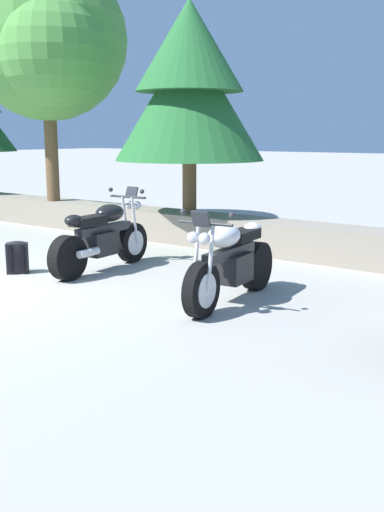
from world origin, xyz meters
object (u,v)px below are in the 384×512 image
(leafy_tree_mid_left, at_px, (48,42))
(rider_backpack, at_px, (17,257))
(motorcycle_black_near_left, at_px, (103,238))
(motorcycle_white_centre, at_px, (230,263))
(pine_tree_mid_right, at_px, (189,84))

(leafy_tree_mid_left, bearing_deg, rider_backpack, -47.08)
(motorcycle_black_near_left, height_order, leafy_tree_mid_left, leafy_tree_mid_left)
(motorcycle_white_centre, distance_m, rider_backpack, 3.37)
(leafy_tree_mid_left, distance_m, pine_tree_mid_right, 3.63)
(motorcycle_black_near_left, xyz_separation_m, pine_tree_mid_right, (-0.44, 2.64, 2.35))
(motorcycle_black_near_left, height_order, pine_tree_mid_right, pine_tree_mid_right)
(motorcycle_black_near_left, bearing_deg, motorcycle_white_centre, -8.08)
(motorcycle_black_near_left, relative_size, leafy_tree_mid_left, 0.41)
(motorcycle_white_centre, xyz_separation_m, rider_backpack, (-3.32, -0.54, -0.24))
(motorcycle_white_centre, relative_size, rider_backpack, 4.39)
(motorcycle_black_near_left, relative_size, rider_backpack, 4.40)
(leafy_tree_mid_left, bearing_deg, motorcycle_white_centre, -23.39)
(motorcycle_white_centre, height_order, pine_tree_mid_right, pine_tree_mid_right)
(motorcycle_white_centre, bearing_deg, leafy_tree_mid_left, 156.61)
(motorcycle_black_near_left, bearing_deg, leafy_tree_mid_left, 148.36)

